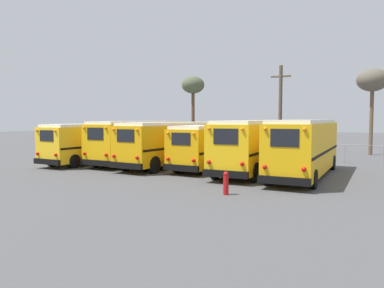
{
  "coord_description": "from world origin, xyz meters",
  "views": [
    {
      "loc": [
        12.06,
        -22.73,
        3.34
      ],
      "look_at": [
        0.0,
        0.3,
        1.62
      ],
      "focal_mm": 35.0,
      "sensor_mm": 36.0,
      "label": 1
    }
  ],
  "objects_px": {
    "school_bus_1": "(141,140)",
    "bare_tree_0": "(193,87)",
    "school_bus_2": "(174,142)",
    "utility_pole": "(280,110)",
    "school_bus_3": "(217,144)",
    "fire_hydrant": "(226,183)",
    "school_bus_5": "(305,146)",
    "school_bus_4": "(256,144)",
    "school_bus_0": "(101,141)",
    "bare_tree_1": "(373,82)"
  },
  "relations": [
    {
      "from": "school_bus_1",
      "to": "bare_tree_0",
      "type": "xyz_separation_m",
      "value": [
        -2.1,
        12.74,
        5.08
      ]
    },
    {
      "from": "school_bus_2",
      "to": "utility_pole",
      "type": "height_order",
      "value": "utility_pole"
    },
    {
      "from": "school_bus_2",
      "to": "school_bus_3",
      "type": "relative_size",
      "value": 1.09
    },
    {
      "from": "bare_tree_0",
      "to": "fire_hydrant",
      "type": "distance_m",
      "value": 25.33
    },
    {
      "from": "school_bus_5",
      "to": "school_bus_4",
      "type": "bearing_deg",
      "value": 171.57
    },
    {
      "from": "school_bus_3",
      "to": "fire_hydrant",
      "type": "distance_m",
      "value": 9.59
    },
    {
      "from": "school_bus_3",
      "to": "utility_pole",
      "type": "xyz_separation_m",
      "value": [
        1.82,
        10.1,
        2.61
      ]
    },
    {
      "from": "school_bus_3",
      "to": "school_bus_1",
      "type": "bearing_deg",
      "value": -178.0
    },
    {
      "from": "school_bus_0",
      "to": "school_bus_2",
      "type": "distance_m",
      "value": 6.29
    },
    {
      "from": "school_bus_0",
      "to": "school_bus_3",
      "type": "distance_m",
      "value": 9.46
    },
    {
      "from": "school_bus_3",
      "to": "bare_tree_1",
      "type": "bearing_deg",
      "value": 58.69
    },
    {
      "from": "school_bus_1",
      "to": "school_bus_5",
      "type": "distance_m",
      "value": 12.6
    },
    {
      "from": "school_bus_2",
      "to": "fire_hydrant",
      "type": "height_order",
      "value": "school_bus_2"
    },
    {
      "from": "school_bus_0",
      "to": "school_bus_4",
      "type": "distance_m",
      "value": 12.53
    },
    {
      "from": "school_bus_1",
      "to": "school_bus_5",
      "type": "height_order",
      "value": "school_bus_5"
    },
    {
      "from": "school_bus_4",
      "to": "utility_pole",
      "type": "relative_size",
      "value": 1.28
    },
    {
      "from": "school_bus_2",
      "to": "fire_hydrant",
      "type": "bearing_deg",
      "value": -47.45
    },
    {
      "from": "school_bus_0",
      "to": "school_bus_3",
      "type": "bearing_deg",
      "value": 6.63
    },
    {
      "from": "school_bus_2",
      "to": "bare_tree_0",
      "type": "xyz_separation_m",
      "value": [
        -5.23,
        13.04,
        5.09
      ]
    },
    {
      "from": "school_bus_2",
      "to": "fire_hydrant",
      "type": "relative_size",
      "value": 10.44
    },
    {
      "from": "bare_tree_1",
      "to": "bare_tree_0",
      "type": "bearing_deg",
      "value": -171.92
    },
    {
      "from": "school_bus_2",
      "to": "school_bus_5",
      "type": "xyz_separation_m",
      "value": [
        9.4,
        -0.97,
        0.07
      ]
    },
    {
      "from": "school_bus_0",
      "to": "school_bus_2",
      "type": "xyz_separation_m",
      "value": [
        6.26,
        0.57,
        0.08
      ]
    },
    {
      "from": "bare_tree_0",
      "to": "school_bus_2",
      "type": "bearing_deg",
      "value": -68.15
    },
    {
      "from": "fire_hydrant",
      "to": "school_bus_3",
      "type": "bearing_deg",
      "value": 116.35
    },
    {
      "from": "utility_pole",
      "to": "bare_tree_1",
      "type": "relative_size",
      "value": 1.02
    },
    {
      "from": "school_bus_1",
      "to": "school_bus_0",
      "type": "bearing_deg",
      "value": -164.42
    },
    {
      "from": "school_bus_2",
      "to": "bare_tree_1",
      "type": "height_order",
      "value": "bare_tree_1"
    },
    {
      "from": "school_bus_1",
      "to": "school_bus_4",
      "type": "relative_size",
      "value": 0.96
    },
    {
      "from": "bare_tree_0",
      "to": "school_bus_1",
      "type": "bearing_deg",
      "value": -80.66
    },
    {
      "from": "school_bus_2",
      "to": "school_bus_4",
      "type": "distance_m",
      "value": 6.29
    },
    {
      "from": "school_bus_1",
      "to": "fire_hydrant",
      "type": "bearing_deg",
      "value": -38.41
    },
    {
      "from": "school_bus_2",
      "to": "bare_tree_1",
      "type": "xyz_separation_m",
      "value": [
        12.26,
        15.52,
        5.1
      ]
    },
    {
      "from": "utility_pole",
      "to": "bare_tree_0",
      "type": "height_order",
      "value": "utility_pole"
    },
    {
      "from": "school_bus_2",
      "to": "school_bus_4",
      "type": "relative_size",
      "value": 1.03
    },
    {
      "from": "utility_pole",
      "to": "fire_hydrant",
      "type": "bearing_deg",
      "value": -82.64
    },
    {
      "from": "school_bus_4",
      "to": "fire_hydrant",
      "type": "height_order",
      "value": "school_bus_4"
    },
    {
      "from": "bare_tree_1",
      "to": "school_bus_0",
      "type": "bearing_deg",
      "value": -139.01
    },
    {
      "from": "fire_hydrant",
      "to": "utility_pole",
      "type": "bearing_deg",
      "value": 97.36
    },
    {
      "from": "school_bus_3",
      "to": "school_bus_5",
      "type": "xyz_separation_m",
      "value": [
        6.27,
        -1.49,
        0.19
      ]
    },
    {
      "from": "school_bus_5",
      "to": "bare_tree_1",
      "type": "height_order",
      "value": "bare_tree_1"
    },
    {
      "from": "school_bus_1",
      "to": "utility_pole",
      "type": "height_order",
      "value": "utility_pole"
    },
    {
      "from": "school_bus_1",
      "to": "fire_hydrant",
      "type": "relative_size",
      "value": 9.72
    },
    {
      "from": "utility_pole",
      "to": "school_bus_1",
      "type": "bearing_deg",
      "value": -128.09
    },
    {
      "from": "school_bus_3",
      "to": "bare_tree_1",
      "type": "height_order",
      "value": "bare_tree_1"
    },
    {
      "from": "bare_tree_0",
      "to": "bare_tree_1",
      "type": "relative_size",
      "value": 0.99
    },
    {
      "from": "school_bus_0",
      "to": "school_bus_4",
      "type": "height_order",
      "value": "school_bus_4"
    },
    {
      "from": "school_bus_5",
      "to": "bare_tree_1",
      "type": "relative_size",
      "value": 1.3
    },
    {
      "from": "school_bus_1",
      "to": "bare_tree_1",
      "type": "relative_size",
      "value": 1.25
    },
    {
      "from": "utility_pole",
      "to": "school_bus_2",
      "type": "bearing_deg",
      "value": -115.01
    }
  ]
}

